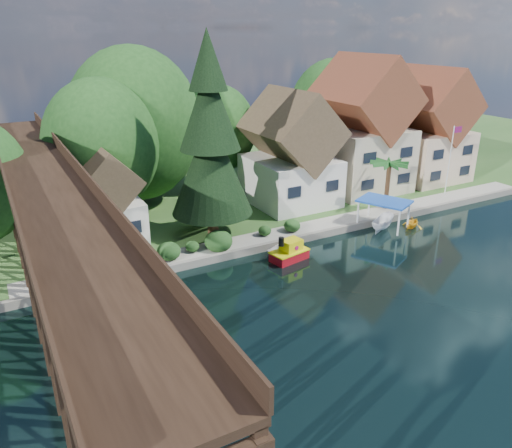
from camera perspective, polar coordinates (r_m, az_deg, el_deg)
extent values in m
plane|color=black|center=(34.39, 8.29, -7.76)|extent=(140.00, 140.00, 0.00)
cube|color=#2C5221|center=(62.75, -10.58, 5.97)|extent=(140.00, 52.00, 0.50)
cube|color=slate|center=(42.18, 6.22, -1.46)|extent=(60.00, 0.40, 0.62)
cube|color=gray|center=(44.16, 7.41, -0.13)|extent=(50.00, 2.60, 0.06)
cube|color=black|center=(19.09, -14.57, -20.97)|extent=(4.00, 0.36, 8.00)
cube|color=black|center=(21.55, -16.87, -15.62)|extent=(4.00, 0.36, 8.00)
cube|color=black|center=(24.19, -18.61, -11.39)|extent=(4.00, 0.36, 8.00)
cube|color=black|center=(26.95, -19.96, -7.99)|extent=(4.00, 0.36, 8.00)
cube|color=black|center=(29.79, -21.03, -5.23)|extent=(4.00, 0.36, 8.00)
cube|color=black|center=(32.70, -21.92, -2.96)|extent=(4.00, 0.36, 8.00)
cube|color=black|center=(35.66, -22.65, -1.06)|extent=(4.00, 0.36, 8.00)
cube|color=black|center=(38.66, -23.27, 0.55)|extent=(4.00, 0.36, 8.00)
cube|color=black|center=(41.69, -23.80, 1.92)|extent=(4.00, 0.36, 8.00)
cube|color=black|center=(44.74, -24.26, 3.11)|extent=(4.00, 0.36, 8.00)
cube|color=black|center=(47.82, -24.66, 4.15)|extent=(4.00, 0.36, 8.00)
cube|color=black|center=(50.90, -25.01, 5.05)|extent=(4.00, 0.36, 8.00)
cube|color=black|center=(30.87, -26.03, 3.05)|extent=(0.35, 44.00, 0.35)
cube|color=black|center=(31.17, -19.67, 4.16)|extent=(0.35, 44.00, 0.35)
cube|color=black|center=(30.89, -22.92, 4.14)|extent=(4.00, 44.00, 0.30)
cube|color=black|center=(30.64, -26.75, 4.47)|extent=(0.12, 44.00, 0.80)
cube|color=black|center=(30.98, -19.41, 5.73)|extent=(0.12, 44.00, 0.80)
cube|color=silver|center=(49.19, 3.91, 5.01)|extent=(7.50, 8.00, 4.50)
cube|color=#4B3A28|center=(48.02, 4.06, 10.69)|extent=(7.64, 8.64, 7.64)
cube|color=black|center=(44.80, 4.42, 3.63)|extent=(1.35, 0.08, 1.00)
cube|color=black|center=(47.13, 8.73, 4.36)|extent=(1.35, 0.08, 1.00)
cube|color=#C2B498|center=(54.54, 11.72, 7.35)|extent=(8.50, 8.50, 6.50)
cube|color=brown|center=(53.39, 12.24, 13.93)|extent=(8.65, 9.18, 8.65)
cube|color=black|center=(49.81, 12.80, 6.32)|extent=(1.53, 0.08, 1.00)
cube|color=black|center=(53.01, 16.72, 6.85)|extent=(1.53, 0.08, 1.00)
cube|color=beige|center=(60.43, 18.61, 7.56)|extent=(8.00, 8.00, 5.50)
cube|color=brown|center=(59.43, 19.26, 12.82)|extent=(8.15, 8.64, 8.15)
cube|color=black|center=(56.12, 20.04, 6.66)|extent=(1.44, 0.08, 1.00)
cube|color=black|center=(59.50, 22.95, 7.05)|extent=(1.44, 0.08, 1.00)
cube|color=silver|center=(41.47, -16.40, 0.24)|extent=(5.00, 5.00, 3.50)
cube|color=#4B3A28|center=(40.37, -16.92, 4.94)|extent=(5.09, 5.40, 5.09)
cube|color=black|center=(38.84, -17.56, -1.08)|extent=(0.90, 0.08, 1.00)
cube|color=black|center=(39.38, -13.60, -0.34)|extent=(0.90, 0.08, 1.00)
cylinder|color=#382314|center=(45.67, -16.56, 2.84)|extent=(0.50, 0.50, 4.50)
ellipsoid|color=#1B4318|center=(44.45, -17.21, 8.64)|extent=(4.40, 4.40, 5.06)
cylinder|color=#382314|center=(50.21, -13.20, 5.10)|extent=(0.50, 0.50, 4.95)
ellipsoid|color=#1B4318|center=(49.04, -13.72, 10.96)|extent=(5.00, 5.00, 5.75)
cylinder|color=#382314|center=(54.18, -4.28, 6.31)|extent=(0.50, 0.50, 4.05)
ellipsoid|color=#1B4318|center=(53.22, -4.40, 10.76)|extent=(4.00, 4.00, 4.60)
cylinder|color=#382314|center=(61.66, 8.61, 8.22)|extent=(0.50, 0.50, 4.50)
ellipsoid|color=#1B4318|center=(60.76, 8.86, 12.58)|extent=(4.60, 4.60, 5.29)
cylinder|color=#382314|center=(64.02, 16.54, 7.65)|extent=(0.50, 0.50, 3.60)
ellipsoid|color=#1B4318|center=(63.28, 16.91, 10.99)|extent=(3.80, 3.80, 4.37)
ellipsoid|color=#183A14|center=(37.79, -9.96, -2.91)|extent=(1.98, 1.98, 1.53)
ellipsoid|color=#183A14|center=(38.72, -7.30, -2.41)|extent=(1.54, 1.54, 1.19)
ellipsoid|color=#183A14|center=(38.90, -4.32, -1.76)|extent=(2.20, 2.20, 1.70)
ellipsoid|color=#183A14|center=(37.27, -14.41, -3.79)|extent=(1.76, 1.76, 1.36)
ellipsoid|color=#183A14|center=(41.38, 1.01, -0.62)|extent=(1.54, 1.54, 1.19)
ellipsoid|color=#183A14|center=(42.32, 4.15, -0.03)|extent=(1.76, 1.76, 1.36)
cylinder|color=#382314|center=(41.52, -4.97, 0.73)|extent=(0.90, 0.90, 3.00)
cone|color=black|center=(40.15, -5.17, 6.75)|extent=(6.61, 6.61, 8.01)
cone|color=black|center=(39.25, -5.40, 13.12)|extent=(4.81, 4.81, 6.51)
cone|color=black|center=(38.90, -5.58, 18.24)|extent=(3.00, 3.00, 4.51)
cylinder|color=#382314|center=(48.90, 14.77, 4.07)|extent=(0.42, 0.42, 4.23)
ellipsoid|color=#1B531F|center=(48.28, 15.03, 6.69)|extent=(4.10, 4.10, 0.96)
cylinder|color=white|center=(54.52, 21.23, 6.70)|extent=(0.10, 0.10, 7.16)
cube|color=red|center=(54.29, 22.09, 9.97)|extent=(1.02, 0.08, 0.61)
cube|color=#A90B16|center=(38.52, 3.81, -3.65)|extent=(3.11, 2.04, 0.77)
cube|color=yellow|center=(38.34, 3.83, -3.09)|extent=(3.22, 2.15, 0.10)
cube|color=yellow|center=(38.30, 4.05, -2.47)|extent=(1.72, 1.41, 0.96)
cylinder|color=black|center=(37.39, 2.90, -2.02)|extent=(0.42, 0.42, 0.67)
cylinder|color=#B00D64|center=(37.91, 4.67, -2.75)|extent=(0.35, 0.14, 0.34)
cylinder|color=#B00D64|center=(38.69, 3.45, -2.20)|extent=(0.35, 0.14, 0.34)
cylinder|color=#B00D64|center=(38.79, 4.88, -2.17)|extent=(0.14, 0.35, 0.34)
imported|color=white|center=(40.03, 3.71, -2.56)|extent=(4.10, 3.28, 0.76)
imported|color=white|center=(45.43, 14.24, 0.18)|extent=(3.64, 2.64, 1.32)
cube|color=blue|center=(44.77, 14.47, 2.55)|extent=(4.46, 5.08, 0.16)
cylinder|color=white|center=(45.66, 17.04, 1.06)|extent=(0.16, 0.16, 2.38)
cylinder|color=white|center=(46.84, 12.79, 2.00)|extent=(0.16, 0.16, 2.38)
cylinder|color=white|center=(43.53, 15.99, 0.17)|extent=(0.16, 0.16, 2.38)
cylinder|color=white|center=(44.76, 11.57, 1.18)|extent=(0.16, 0.16, 2.38)
imported|color=yellow|center=(46.65, 17.41, 0.30)|extent=(2.75, 2.58, 1.16)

